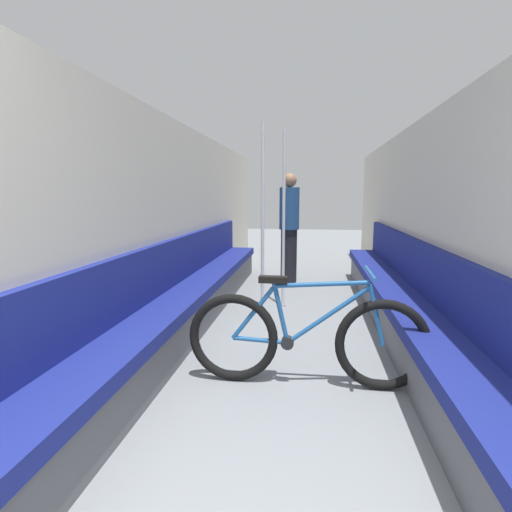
{
  "coord_description": "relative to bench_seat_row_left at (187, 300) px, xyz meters",
  "views": [
    {
      "loc": [
        0.17,
        -0.43,
        1.35
      ],
      "look_at": [
        -0.34,
        3.24,
        0.77
      ],
      "focal_mm": 28.0,
      "sensor_mm": 36.0,
      "label": 1
    }
  ],
  "objects": [
    {
      "name": "bicycle",
      "position": [
        1.2,
        -1.05,
        0.05
      ],
      "size": [
        1.69,
        0.46,
        0.84
      ],
      "rotation": [
        0.0,
        0.0,
        0.22
      ],
      "color": "black",
      "rests_on": "ground"
    },
    {
      "name": "wall_right",
      "position": [
        2.34,
        0.06,
        0.76
      ],
      "size": [
        0.1,
        9.95,
        2.1
      ],
      "primitive_type": "cube",
      "color": "beige",
      "rests_on": "ground"
    },
    {
      "name": "grab_pole_far",
      "position": [
        0.7,
        0.52,
        0.72
      ],
      "size": [
        0.08,
        0.08,
        2.08
      ],
      "color": "gray",
      "rests_on": "ground"
    },
    {
      "name": "passenger_standing",
      "position": [
        0.88,
        2.32,
        0.56
      ],
      "size": [
        0.3,
        0.3,
        1.65
      ],
      "rotation": [
        0.0,
        0.0,
        -0.59
      ],
      "color": "black",
      "rests_on": "ground"
    },
    {
      "name": "grab_pole_near",
      "position": [
        0.9,
        0.95,
        0.72
      ],
      "size": [
        0.08,
        0.08,
        2.08
      ],
      "color": "gray",
      "rests_on": "ground"
    },
    {
      "name": "wall_left",
      "position": [
        -0.24,
        0.06,
        0.76
      ],
      "size": [
        0.1,
        9.95,
        2.1
      ],
      "primitive_type": "cube",
      "color": "beige",
      "rests_on": "ground"
    },
    {
      "name": "bench_seat_row_right",
      "position": [
        2.11,
        0.0,
        0.0
      ],
      "size": [
        0.44,
        5.88,
        0.9
      ],
      "color": "#5B5B60",
      "rests_on": "ground"
    },
    {
      "name": "bench_seat_row_left",
      "position": [
        0.0,
        0.0,
        0.0
      ],
      "size": [
        0.44,
        5.88,
        0.9
      ],
      "color": "#5B5B60",
      "rests_on": "ground"
    }
  ]
}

